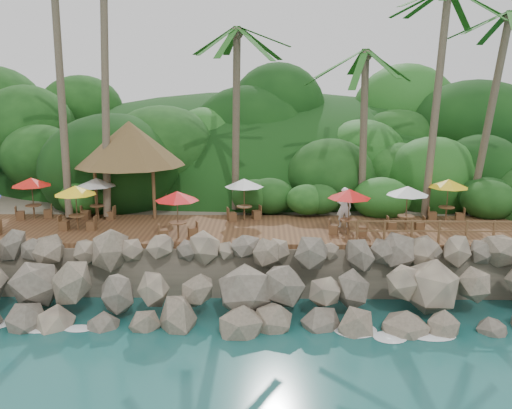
{
  "coord_description": "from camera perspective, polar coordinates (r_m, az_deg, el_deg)",
  "views": [
    {
      "loc": [
        0.4,
        -17.28,
        8.59
      ],
      "look_at": [
        0.0,
        6.0,
        3.4
      ],
      "focal_mm": 37.47,
      "sensor_mm": 36.0,
      "label": 1
    }
  ],
  "objects": [
    {
      "name": "ground",
      "position": [
        19.3,
        -0.31,
        -13.86
      ],
      "size": [
        140.0,
        140.0,
        0.0
      ],
      "primitive_type": "plane",
      "color": "#19514F",
      "rests_on": "ground"
    },
    {
      "name": "land_base",
      "position": [
        34.13,
        0.29,
        -0.2
      ],
      "size": [
        32.0,
        25.2,
        2.1
      ],
      "primitive_type": "cube",
      "color": "gray",
      "rests_on": "ground"
    },
    {
      "name": "jungle_hill",
      "position": [
        41.68,
        0.41,
        0.67
      ],
      "size": [
        44.8,
        28.0,
        15.4
      ],
      "primitive_type": "ellipsoid",
      "color": "#143811",
      "rests_on": "ground"
    },
    {
      "name": "seawall",
      "position": [
        20.67,
        -0.19,
        -8.53
      ],
      "size": [
        29.0,
        4.0,
        2.3
      ],
      "primitive_type": null,
      "color": "gray",
      "rests_on": "ground"
    },
    {
      "name": "terrace",
      "position": [
        24.15,
        0.0,
        -2.78
      ],
      "size": [
        26.0,
        5.0,
        0.2
      ],
      "primitive_type": "cube",
      "color": "brown",
      "rests_on": "land_base"
    },
    {
      "name": "jungle_foliage",
      "position": [
        33.41,
        0.26,
        -2.34
      ],
      "size": [
        44.0,
        16.0,
        12.0
      ],
      "primitive_type": null,
      "color": "#143811",
      "rests_on": "ground"
    },
    {
      "name": "foam_line",
      "position": [
        19.56,
        -0.29,
        -13.39
      ],
      "size": [
        25.2,
        0.8,
        0.06
      ],
      "color": "white",
      "rests_on": "ground"
    },
    {
      "name": "palapa",
      "position": [
        27.44,
        -13.33,
        6.37
      ],
      "size": [
        5.49,
        5.49,
        4.6
      ],
      "color": "brown",
      "rests_on": "ground"
    },
    {
      "name": "dining_clusters",
      "position": [
        24.09,
        -5.91,
        1.44
      ],
      "size": [
        22.67,
        5.06,
        2.01
      ],
      "color": "brown",
      "rests_on": "terrace"
    },
    {
      "name": "railing",
      "position": [
        22.98,
        20.27,
        -2.55
      ],
      "size": [
        8.3,
        0.1,
        1.0
      ],
      "color": "brown",
      "rests_on": "terrace"
    },
    {
      "name": "waiter",
      "position": [
        24.4,
        9.37,
        -0.31
      ],
      "size": [
        0.67,
        0.44,
        1.85
      ],
      "primitive_type": "imported",
      "rotation": [
        0.0,
        0.0,
        3.14
      ],
      "color": "white",
      "rests_on": "terrace"
    }
  ]
}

